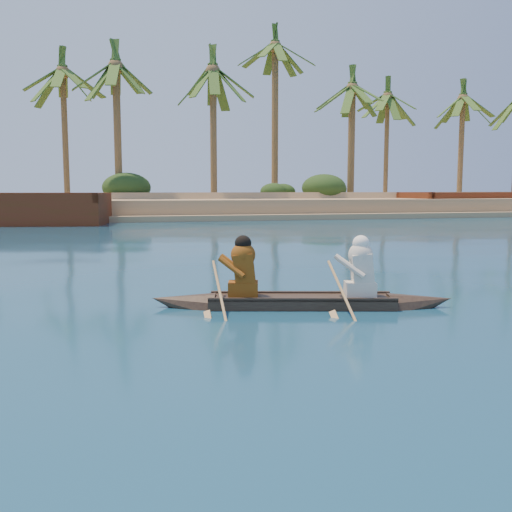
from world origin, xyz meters
name	(u,v)px	position (x,y,z in m)	size (l,w,h in m)	color
sandy_embankment	(64,204)	(0.00, 46.89, 0.53)	(150.00, 51.00, 1.50)	tan
palm_grove	(47,112)	(0.00, 35.00, 8.00)	(110.00, 14.00, 16.00)	#31591F
shrub_cluster	(46,200)	(0.00, 31.50, 1.20)	(100.00, 6.00, 2.40)	#1B3312
canoe	(302,291)	(8.00, -4.00, 0.28)	(5.21, 1.94, 1.43)	#3D2F21
barge_right	(477,205)	(33.12, 27.00, 0.73)	(12.98, 5.99, 2.08)	maroon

